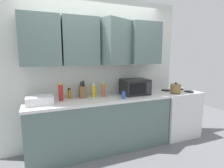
{
  "coord_description": "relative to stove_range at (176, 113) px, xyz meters",
  "views": [
    {
      "loc": [
        -0.96,
        -3.09,
        1.62
      ],
      "look_at": [
        0.22,
        -0.25,
        1.12
      ],
      "focal_mm": 29.11,
      "sensor_mm": 36.0,
      "label": 1
    }
  ],
  "objects": [
    {
      "name": "dish_rack",
      "position": [
        -2.54,
        0.02,
        0.51
      ],
      "size": [
        0.38,
        0.3,
        0.12
      ],
      "primitive_type": "cube",
      "color": "silver",
      "rests_on": "counter_run"
    },
    {
      "name": "knife_block",
      "position": [
        -1.87,
        0.18,
        0.55
      ],
      "size": [
        0.11,
        0.13,
        0.29
      ],
      "color": "brown",
      "rests_on": "counter_run"
    },
    {
      "name": "bottle_spice_jar",
      "position": [
        -1.52,
        0.11,
        0.56
      ],
      "size": [
        0.07,
        0.07,
        0.24
      ],
      "color": "#BC6638",
      "rests_on": "counter_run"
    },
    {
      "name": "stove_range",
      "position": [
        0.0,
        0.0,
        0.0
      ],
      "size": [
        0.76,
        0.64,
        0.91
      ],
      "color": "silver",
      "rests_on": "ground_plane"
    },
    {
      "name": "bottle_red_sauce",
      "position": [
        -2.23,
        0.11,
        0.58
      ],
      "size": [
        0.07,
        0.07,
        0.28
      ],
      "color": "red",
      "rests_on": "counter_run"
    },
    {
      "name": "wall_back_with_cabinets",
      "position": [
        -1.59,
        0.25,
        1.12
      ],
      "size": [
        3.28,
        0.54,
        2.6
      ],
      "color": "silver",
      "rests_on": "ground_plane"
    },
    {
      "name": "bottle_amber_vinegar",
      "position": [
        -2.08,
        0.19,
        0.53
      ],
      "size": [
        0.05,
        0.05,
        0.18
      ],
      "color": "#AD701E",
      "rests_on": "counter_run"
    },
    {
      "name": "bottle_blue_cleaner",
      "position": [
        -1.26,
        -0.16,
        0.52
      ],
      "size": [
        0.06,
        0.06,
        0.16
      ],
      "color": "#2D56B7",
      "rests_on": "counter_run"
    },
    {
      "name": "bottle_yellow_mustard",
      "position": [
        -1.67,
        0.17,
        0.56
      ],
      "size": [
        0.07,
        0.07,
        0.23
      ],
      "color": "gold",
      "rests_on": "counter_run"
    },
    {
      "name": "kettle",
      "position": [
        -0.17,
        -0.14,
        0.54
      ],
      "size": [
        0.19,
        0.19,
        0.2
      ],
      "color": "olive",
      "rests_on": "stove_range"
    },
    {
      "name": "counter_run",
      "position": [
        -1.59,
        0.02,
        -0.0
      ],
      "size": [
        2.41,
        0.63,
        0.9
      ],
      "color": "slate",
      "rests_on": "ground_plane"
    },
    {
      "name": "microwave",
      "position": [
        -0.92,
        0.07,
        0.59
      ],
      "size": [
        0.48,
        0.37,
        0.28
      ],
      "color": "black",
      "rests_on": "counter_run"
    }
  ]
}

